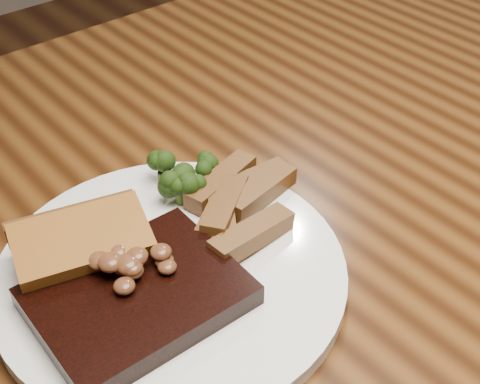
% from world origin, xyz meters
% --- Properties ---
extents(dining_table, '(1.60, 0.90, 0.75)m').
position_xyz_m(dining_table, '(0.00, 0.00, 0.66)').
color(dining_table, '#4C2A0F').
rests_on(dining_table, ground).
extents(plate, '(0.36, 0.36, 0.01)m').
position_xyz_m(plate, '(-0.11, -0.05, 0.76)').
color(plate, white).
rests_on(plate, dining_table).
extents(steak, '(0.17, 0.13, 0.02)m').
position_xyz_m(steak, '(-0.16, -0.07, 0.77)').
color(steak, black).
rests_on(steak, plate).
extents(steak_bone, '(0.13, 0.02, 0.02)m').
position_xyz_m(steak_bone, '(-0.16, -0.12, 0.77)').
color(steak_bone, '#BEB093').
rests_on(steak_bone, plate).
extents(mushroom_pile, '(0.06, 0.06, 0.03)m').
position_xyz_m(mushroom_pile, '(-0.15, -0.06, 0.80)').
color(mushroom_pile, brown).
rests_on(mushroom_pile, steak).
extents(garlic_bread, '(0.13, 0.09, 0.02)m').
position_xyz_m(garlic_bread, '(-0.17, -0.00, 0.77)').
color(garlic_bread, '#9C571C').
rests_on(garlic_bread, plate).
extents(potato_wedges, '(0.12, 0.12, 0.02)m').
position_xyz_m(potato_wedges, '(-0.03, -0.04, 0.77)').
color(potato_wedges, brown).
rests_on(potato_wedges, plate).
extents(broccoli_cluster, '(0.06, 0.06, 0.04)m').
position_xyz_m(broccoli_cluster, '(-0.04, 0.03, 0.78)').
color(broccoli_cluster, '#20320B').
rests_on(broccoli_cluster, plate).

